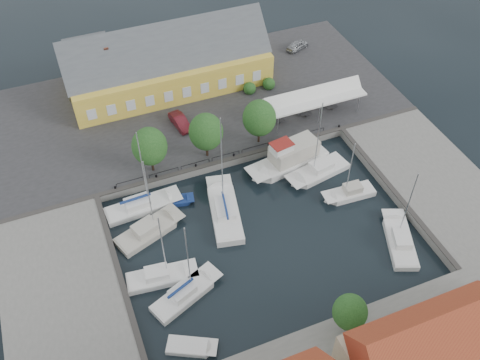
{
  "coord_description": "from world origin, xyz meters",
  "views": [
    {
      "loc": [
        -16.57,
        -35.1,
        46.7
      ],
      "look_at": [
        0.0,
        6.0,
        1.5
      ],
      "focal_mm": 40.0,
      "sensor_mm": 36.0,
      "label": 1
    }
  ],
  "objects_px": {
    "launch_sw": "(191,348)",
    "car_silver": "(297,45)",
    "east_boat_c": "(399,241)",
    "west_boat_d": "(185,295)",
    "car_red": "(180,122)",
    "center_sailboat": "(225,212)",
    "west_boat_c": "(161,278)",
    "warehouse": "(163,65)",
    "east_boat_a": "(318,172)",
    "tent_canopy": "(314,98)",
    "launch_nw": "(177,202)",
    "trawler": "(290,159)",
    "east_boat_b": "(350,194)",
    "west_boat_b": "(149,232)",
    "west_boat_a": "(142,207)"
  },
  "relations": [
    {
      "from": "east_boat_a",
      "to": "launch_sw",
      "type": "height_order",
      "value": "east_boat_a"
    },
    {
      "from": "car_red",
      "to": "center_sailboat",
      "type": "relative_size",
      "value": 0.32
    },
    {
      "from": "center_sailboat",
      "to": "launch_sw",
      "type": "distance_m",
      "value": 16.82
    },
    {
      "from": "car_silver",
      "to": "east_boat_a",
      "type": "bearing_deg",
      "value": 136.26
    },
    {
      "from": "tent_canopy",
      "to": "car_red",
      "type": "xyz_separation_m",
      "value": [
        -17.39,
        4.27,
        -1.95
      ]
    },
    {
      "from": "east_boat_a",
      "to": "west_boat_d",
      "type": "height_order",
      "value": "east_boat_a"
    },
    {
      "from": "tent_canopy",
      "to": "east_boat_c",
      "type": "relative_size",
      "value": 1.33
    },
    {
      "from": "west_boat_a",
      "to": "launch_nw",
      "type": "xyz_separation_m",
      "value": [
        4.03,
        -0.54,
        -0.18
      ]
    },
    {
      "from": "center_sailboat",
      "to": "west_boat_a",
      "type": "distance_m",
      "value": 9.69
    },
    {
      "from": "car_red",
      "to": "car_silver",
      "type": "bearing_deg",
      "value": 17.16
    },
    {
      "from": "tent_canopy",
      "to": "center_sailboat",
      "type": "distance_m",
      "value": 20.92
    },
    {
      "from": "trawler",
      "to": "east_boat_b",
      "type": "distance_m",
      "value": 8.67
    },
    {
      "from": "east_boat_c",
      "to": "launch_nw",
      "type": "bearing_deg",
      "value": 144.47
    },
    {
      "from": "warehouse",
      "to": "east_boat_b",
      "type": "bearing_deg",
      "value": -63.24
    },
    {
      "from": "west_boat_c",
      "to": "launch_sw",
      "type": "xyz_separation_m",
      "value": [
        0.51,
        -8.45,
        -0.17
      ]
    },
    {
      "from": "west_boat_c",
      "to": "west_boat_a",
      "type": "bearing_deg",
      "value": 86.26
    },
    {
      "from": "launch_sw",
      "to": "car_silver",
      "type": "bearing_deg",
      "value": 52.84
    },
    {
      "from": "car_silver",
      "to": "west_boat_a",
      "type": "relative_size",
      "value": 0.34
    },
    {
      "from": "tent_canopy",
      "to": "west_boat_a",
      "type": "height_order",
      "value": "west_boat_a"
    },
    {
      "from": "east_boat_c",
      "to": "west_boat_d",
      "type": "distance_m",
      "value": 23.93
    },
    {
      "from": "east_boat_b",
      "to": "warehouse",
      "type": "bearing_deg",
      "value": 116.76
    },
    {
      "from": "center_sailboat",
      "to": "launch_nw",
      "type": "height_order",
      "value": "center_sailboat"
    },
    {
      "from": "tent_canopy",
      "to": "east_boat_a",
      "type": "relative_size",
      "value": 1.18
    },
    {
      "from": "warehouse",
      "to": "east_boat_a",
      "type": "distance_m",
      "value": 27.02
    },
    {
      "from": "launch_sw",
      "to": "car_red",
      "type": "bearing_deg",
      "value": 74.16
    },
    {
      "from": "east_boat_c",
      "to": "launch_sw",
      "type": "bearing_deg",
      "value": -172.65
    },
    {
      "from": "tent_canopy",
      "to": "launch_nw",
      "type": "distance_m",
      "value": 23.36
    },
    {
      "from": "west_boat_c",
      "to": "center_sailboat",
      "type": "bearing_deg",
      "value": 32.23
    },
    {
      "from": "tent_canopy",
      "to": "car_red",
      "type": "distance_m",
      "value": 18.01
    },
    {
      "from": "warehouse",
      "to": "trawler",
      "type": "height_order",
      "value": "warehouse"
    },
    {
      "from": "car_silver",
      "to": "east_boat_c",
      "type": "relative_size",
      "value": 0.38
    },
    {
      "from": "warehouse",
      "to": "east_boat_a",
      "type": "relative_size",
      "value": 2.41
    },
    {
      "from": "car_silver",
      "to": "launch_sw",
      "type": "distance_m",
      "value": 51.91
    },
    {
      "from": "center_sailboat",
      "to": "trawler",
      "type": "bearing_deg",
      "value": 23.76
    },
    {
      "from": "warehouse",
      "to": "launch_nw",
      "type": "relative_size",
      "value": 6.83
    },
    {
      "from": "west_boat_a",
      "to": "launch_sw",
      "type": "relative_size",
      "value": 2.36
    },
    {
      "from": "tent_canopy",
      "to": "east_boat_b",
      "type": "distance_m",
      "value": 14.99
    },
    {
      "from": "east_boat_a",
      "to": "west_boat_b",
      "type": "xyz_separation_m",
      "value": [
        -21.99,
        -1.34,
        -0.0
      ]
    },
    {
      "from": "west_boat_d",
      "to": "launch_sw",
      "type": "relative_size",
      "value": 2.13
    },
    {
      "from": "car_silver",
      "to": "east_boat_b",
      "type": "xyz_separation_m",
      "value": [
        -7.75,
        -29.89,
        -1.43
      ]
    },
    {
      "from": "warehouse",
      "to": "launch_nw",
      "type": "distance_m",
      "value": 22.61
    },
    {
      "from": "west_boat_c",
      "to": "launch_nw",
      "type": "distance_m",
      "value": 10.77
    },
    {
      "from": "center_sailboat",
      "to": "west_boat_c",
      "type": "relative_size",
      "value": 1.36
    },
    {
      "from": "west_boat_d",
      "to": "east_boat_c",
      "type": "bearing_deg",
      "value": -5.56
    },
    {
      "from": "east_boat_c",
      "to": "trawler",
      "type": "bearing_deg",
      "value": 110.18
    },
    {
      "from": "car_red",
      "to": "trawler",
      "type": "height_order",
      "value": "trawler"
    },
    {
      "from": "east_boat_c",
      "to": "west_boat_d",
      "type": "xyz_separation_m",
      "value": [
        -23.82,
        2.32,
        0.01
      ]
    },
    {
      "from": "tent_canopy",
      "to": "east_boat_b",
      "type": "bearing_deg",
      "value": -99.23
    },
    {
      "from": "east_boat_a",
      "to": "east_boat_c",
      "type": "distance_m",
      "value": 13.32
    },
    {
      "from": "center_sailboat",
      "to": "west_boat_a",
      "type": "relative_size",
      "value": 1.17
    }
  ]
}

